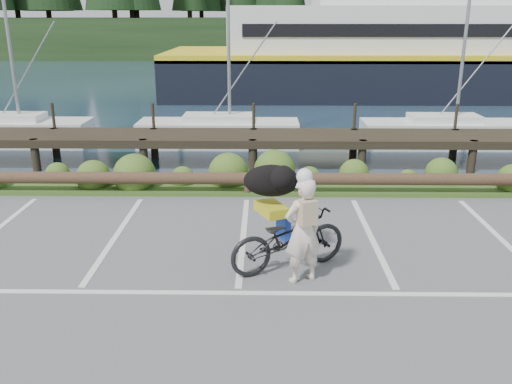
% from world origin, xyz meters
% --- Properties ---
extents(ground, '(72.00, 72.00, 0.00)m').
position_xyz_m(ground, '(0.00, 0.00, 0.00)').
color(ground, '#535355').
extents(harbor_backdrop, '(170.00, 160.00, 30.00)m').
position_xyz_m(harbor_backdrop, '(0.39, 78.47, -0.00)').
color(harbor_backdrop, '#1B2F42').
rests_on(harbor_backdrop, ground).
extents(vegetation_strip, '(34.00, 1.60, 0.10)m').
position_xyz_m(vegetation_strip, '(0.00, 5.30, 0.05)').
color(vegetation_strip, '#3D5B21').
rests_on(vegetation_strip, ground).
extents(log_rail, '(32.00, 0.30, 0.60)m').
position_xyz_m(log_rail, '(0.00, 4.60, 0.00)').
color(log_rail, '#443021').
rests_on(log_rail, ground).
extents(bicycle, '(2.30, 1.61, 1.15)m').
position_xyz_m(bicycle, '(0.85, 0.52, 0.57)').
color(bicycle, black).
rests_on(bicycle, ground).
extents(cyclist, '(0.79, 0.68, 1.83)m').
position_xyz_m(cyclist, '(1.06, 0.06, 0.91)').
color(cyclist, silver).
rests_on(cyclist, ground).
extents(dog, '(0.88, 1.13, 0.59)m').
position_xyz_m(dog, '(0.55, 1.15, 1.44)').
color(dog, black).
rests_on(dog, bicycle).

